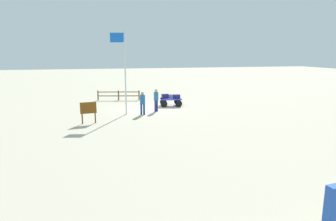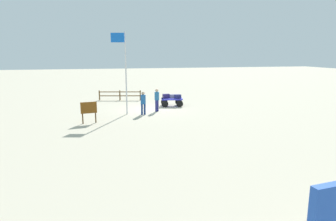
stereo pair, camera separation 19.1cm
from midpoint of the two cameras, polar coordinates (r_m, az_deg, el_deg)
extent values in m
plane|color=#BAB098|center=(23.25, -3.61, 0.27)|extent=(120.00, 120.00, 0.00)
cube|color=#3235C3|center=(24.41, 0.34, 2.26)|extent=(1.86, 1.21, 0.10)
cube|color=#3235C3|center=(24.36, -1.57, 2.23)|extent=(0.22, 0.90, 0.10)
cylinder|color=black|center=(23.93, -1.01, 1.28)|extent=(0.57, 0.21, 0.55)
cylinder|color=black|center=(24.91, -1.15, 1.67)|extent=(0.57, 0.21, 0.55)
cylinder|color=black|center=(24.03, 1.87, 1.32)|extent=(0.57, 0.21, 0.55)
cylinder|color=black|center=(25.00, 1.62, 1.71)|extent=(0.57, 0.21, 0.55)
cube|color=gray|center=(24.63, 0.46, 2.82)|extent=(0.62, 0.41, 0.31)
cube|color=gray|center=(24.80, 0.82, 2.82)|extent=(0.66, 0.46, 0.26)
cube|color=navy|center=(24.39, 1.49, 2.74)|extent=(0.53, 0.45, 0.31)
cube|color=#211A4F|center=(24.45, -0.81, 2.81)|extent=(0.56, 0.40, 0.35)
cylinder|color=navy|center=(22.30, -2.39, 0.96)|extent=(0.14, 0.14, 0.88)
cylinder|color=navy|center=(22.14, -2.71, 0.89)|extent=(0.14, 0.14, 0.88)
cylinder|color=#256499|center=(22.10, -2.57, 2.82)|extent=(0.49, 0.49, 0.60)
sphere|color=tan|center=(22.04, -2.58, 3.90)|extent=(0.24, 0.24, 0.24)
cylinder|color=navy|center=(21.15, -4.91, 0.23)|extent=(0.14, 0.14, 0.78)
cylinder|color=navy|center=(21.12, -5.45, 0.21)|extent=(0.14, 0.14, 0.78)
cylinder|color=#20599E|center=(21.01, -5.21, 2.14)|extent=(0.37, 0.37, 0.65)
sphere|color=tan|center=(20.95, -5.23, 3.34)|extent=(0.23, 0.23, 0.23)
cylinder|color=silver|center=(21.11, -8.53, 7.02)|extent=(0.10, 0.10, 5.81)
cube|color=blue|center=(21.04, -10.16, 13.73)|extent=(0.91, 0.24, 0.64)
cylinder|color=#4C3319|center=(19.21, -14.17, -1.40)|extent=(0.08, 0.08, 0.64)
cylinder|color=#4C3319|center=(19.12, -16.53, -1.58)|extent=(0.08, 0.08, 0.64)
cube|color=brown|center=(19.03, -15.45, 0.50)|extent=(0.99, 0.21, 0.72)
cylinder|color=brown|center=(27.62, -5.82, 2.94)|extent=(0.12, 0.12, 0.92)
cylinder|color=brown|center=(27.84, -9.74, 2.90)|extent=(0.12, 0.12, 0.92)
cylinder|color=brown|center=(28.18, -13.59, 2.85)|extent=(0.12, 0.12, 0.92)
cube|color=brown|center=(27.79, -9.76, 3.55)|extent=(3.74, 0.89, 0.08)
cube|color=brown|center=(27.84, -9.74, 2.81)|extent=(3.74, 0.89, 0.08)
camera|label=1|loc=(0.10, -90.32, -0.06)|focal=31.50mm
camera|label=2|loc=(0.10, 89.68, 0.06)|focal=31.50mm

